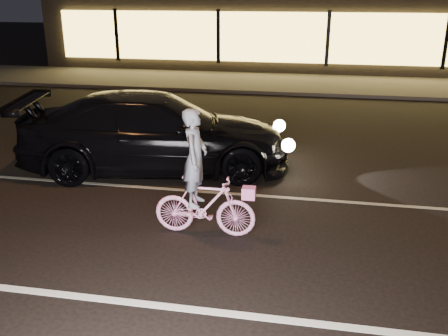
# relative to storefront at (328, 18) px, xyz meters

# --- Properties ---
(ground) EXTENTS (90.00, 90.00, 0.00)m
(ground) POSITION_rel_storefront_xyz_m (0.00, -18.97, -2.15)
(ground) COLOR black
(ground) RESTS_ON ground
(lane_stripe_near) EXTENTS (60.00, 0.12, 0.01)m
(lane_stripe_near) POSITION_rel_storefront_xyz_m (0.00, -20.47, -2.14)
(lane_stripe_near) COLOR silver
(lane_stripe_near) RESTS_ON ground
(lane_stripe_far) EXTENTS (60.00, 0.10, 0.01)m
(lane_stripe_far) POSITION_rel_storefront_xyz_m (0.00, -16.97, -2.14)
(lane_stripe_far) COLOR gray
(lane_stripe_far) RESTS_ON ground
(sidewalk) EXTENTS (30.00, 4.00, 0.12)m
(sidewalk) POSITION_rel_storefront_xyz_m (0.00, -5.97, -2.09)
(sidewalk) COLOR #383533
(sidewalk) RESTS_ON ground
(storefront) EXTENTS (25.40, 8.42, 4.20)m
(storefront) POSITION_rel_storefront_xyz_m (0.00, 0.00, 0.00)
(storefront) COLOR black
(storefront) RESTS_ON ground
(cyclist) EXTENTS (1.54, 0.53, 1.94)m
(cyclist) POSITION_rel_storefront_xyz_m (-1.89, -18.58, -1.46)
(cyclist) COLOR #FF349F
(cyclist) RESTS_ON ground
(sedan) EXTENTS (5.69, 3.20, 1.56)m
(sedan) POSITION_rel_storefront_xyz_m (-3.45, -15.92, -1.37)
(sedan) COLOR black
(sedan) RESTS_ON ground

